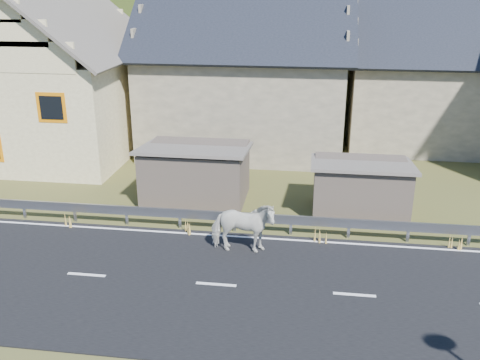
# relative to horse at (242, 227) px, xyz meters

# --- Properties ---
(ground) EXTENTS (160.00, 160.00, 0.00)m
(ground) POSITION_rel_horse_xyz_m (-0.50, -2.12, -0.93)
(ground) COLOR #3C3F19
(ground) RESTS_ON ground
(road) EXTENTS (60.00, 7.00, 0.04)m
(road) POSITION_rel_horse_xyz_m (-0.50, -2.12, -0.91)
(road) COLOR black
(road) RESTS_ON ground
(lane_markings) EXTENTS (60.00, 6.60, 0.01)m
(lane_markings) POSITION_rel_horse_xyz_m (-0.50, -2.12, -0.89)
(lane_markings) COLOR silver
(lane_markings) RESTS_ON road
(guardrail) EXTENTS (28.10, 0.09, 0.75)m
(guardrail) POSITION_rel_horse_xyz_m (-0.50, 1.57, -0.37)
(guardrail) COLOR #93969B
(guardrail) RESTS_ON ground
(shed_left) EXTENTS (4.30, 3.30, 2.40)m
(shed_left) POSITION_rel_horse_xyz_m (-2.50, 4.38, 0.17)
(shed_left) COLOR brown
(shed_left) RESTS_ON ground
(shed_right) EXTENTS (3.80, 2.90, 2.20)m
(shed_right) POSITION_rel_horse_xyz_m (4.00, 3.88, 0.07)
(shed_right) COLOR brown
(shed_right) RESTS_ON ground
(house_cream) EXTENTS (7.80, 9.80, 8.30)m
(house_cream) POSITION_rel_horse_xyz_m (-10.50, 9.88, 3.42)
(house_cream) COLOR #FAECB1
(house_cream) RESTS_ON ground
(house_stone_a) EXTENTS (10.80, 9.80, 8.90)m
(house_stone_a) POSITION_rel_horse_xyz_m (-1.50, 12.88, 3.70)
(house_stone_a) COLOR tan
(house_stone_a) RESTS_ON ground
(house_stone_b) EXTENTS (9.80, 8.80, 8.10)m
(house_stone_b) POSITION_rel_horse_xyz_m (8.50, 14.88, 3.30)
(house_stone_b) COLOR tan
(house_stone_b) RESTS_ON ground
(mountain) EXTENTS (440.00, 280.00, 260.00)m
(mountain) POSITION_rel_horse_xyz_m (4.50, 177.88, -20.93)
(mountain) COLOR #23300E
(mountain) RESTS_ON ground
(horse) EXTENTS (1.03, 2.14, 1.78)m
(horse) POSITION_rel_horse_xyz_m (0.00, 0.00, 0.00)
(horse) COLOR beige
(horse) RESTS_ON road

